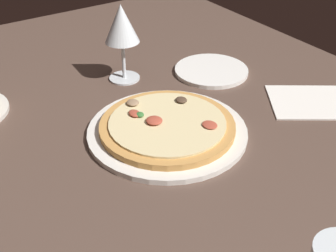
{
  "coord_description": "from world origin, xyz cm",
  "views": [
    {
      "loc": [
        -53.86,
        36.2,
        50.97
      ],
      "look_at": [
        1.78,
        -1.04,
        7.0
      ],
      "focal_mm": 48.97,
      "sensor_mm": 36.0,
      "label": 1
    }
  ],
  "objects_px": {
    "side_plate": "(211,71)",
    "paper_menu": "(313,102)",
    "pizza_main": "(167,128)",
    "wine_glass_near": "(122,27)"
  },
  "relations": [
    {
      "from": "side_plate",
      "to": "paper_menu",
      "type": "bearing_deg",
      "value": -158.58
    },
    {
      "from": "pizza_main",
      "to": "paper_menu",
      "type": "relative_size",
      "value": 1.68
    },
    {
      "from": "pizza_main",
      "to": "side_plate",
      "type": "bearing_deg",
      "value": -55.8
    },
    {
      "from": "wine_glass_near",
      "to": "paper_menu",
      "type": "xyz_separation_m",
      "value": [
        -0.3,
        -0.27,
        -0.12
      ]
    },
    {
      "from": "wine_glass_near",
      "to": "side_plate",
      "type": "relative_size",
      "value": 1.02
    },
    {
      "from": "pizza_main",
      "to": "paper_menu",
      "type": "height_order",
      "value": "pizza_main"
    },
    {
      "from": "side_plate",
      "to": "paper_menu",
      "type": "relative_size",
      "value": 0.96
    },
    {
      "from": "side_plate",
      "to": "wine_glass_near",
      "type": "bearing_deg",
      "value": 65.32
    },
    {
      "from": "wine_glass_near",
      "to": "side_plate",
      "type": "distance_m",
      "value": 0.23
    },
    {
      "from": "side_plate",
      "to": "pizza_main",
      "type": "bearing_deg",
      "value": 124.2
    }
  ]
}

